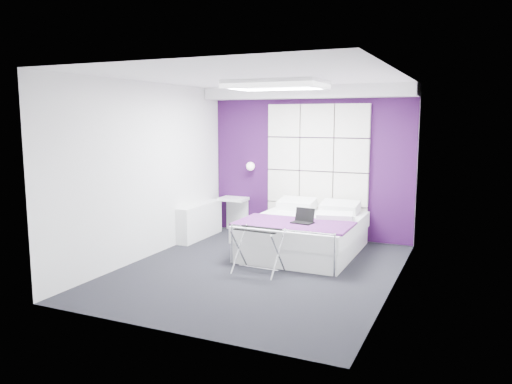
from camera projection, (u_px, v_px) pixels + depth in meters
floor at (258, 270)px, 6.87m from camera, size 4.40×4.40×0.00m
ceiling at (259, 77)px, 6.49m from camera, size 4.40×4.40×0.00m
wall_back at (310, 163)px, 8.66m from camera, size 3.60×0.00×3.60m
wall_left at (148, 171)px, 7.40m from camera, size 0.00×4.40×4.40m
wall_right at (396, 183)px, 5.95m from camera, size 0.00×4.40×4.40m
accent_wall at (309, 163)px, 8.66m from camera, size 3.58×0.02×2.58m
soffit at (306, 92)px, 8.26m from camera, size 3.58×0.50×0.20m
headboard at (317, 171)px, 8.57m from camera, size 1.80×0.08×2.30m
skylight at (276, 84)px, 7.04m from camera, size 1.36×0.86×0.12m
wall_lamp at (251, 166)px, 8.97m from camera, size 0.15×0.15×0.15m
radiator at (200, 221)px, 8.68m from camera, size 0.22×1.20×0.60m
bed at (305, 234)px, 7.74m from camera, size 1.67×2.01×0.71m
nightstand at (234, 199)px, 9.16m from camera, size 0.49×0.38×0.05m
luggage_rack at (258, 251)px, 6.72m from camera, size 0.61×0.45×0.60m
laptop at (303, 219)px, 7.24m from camera, size 0.30×0.21×0.22m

